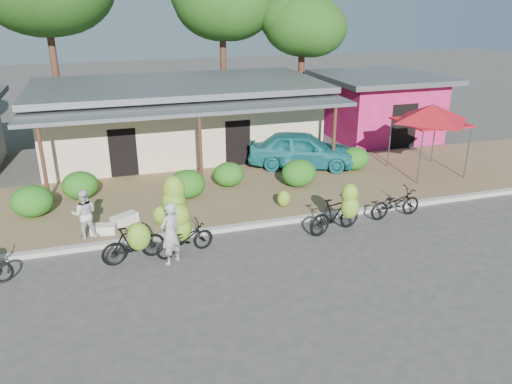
% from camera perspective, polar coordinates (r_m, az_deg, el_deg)
% --- Properties ---
extents(ground, '(100.00, 100.00, 0.00)m').
position_cam_1_polar(ground, '(14.30, -1.23, -7.76)').
color(ground, '#3E3C39').
rests_on(ground, ground).
extents(sidewalk, '(60.00, 6.00, 0.12)m').
position_cam_1_polar(sidewalk, '(18.67, -5.51, -0.42)').
color(sidewalk, brown).
rests_on(sidewalk, ground).
extents(curb, '(60.00, 0.25, 0.15)m').
position_cam_1_polar(curb, '(15.98, -3.24, -4.18)').
color(curb, '#A8A399').
rests_on(curb, ground).
extents(shop_main, '(13.00, 8.50, 3.35)m').
position_cam_1_polar(shop_main, '(23.78, -8.71, 8.40)').
color(shop_main, beige).
rests_on(shop_main, ground).
extents(shop_pink, '(6.00, 6.00, 3.25)m').
position_cam_1_polar(shop_pink, '(27.40, 13.80, 9.64)').
color(shop_pink, '#DD2278').
rests_on(shop_pink, ground).
extents(tree_near_right, '(4.47, 4.29, 7.36)m').
position_cam_1_polar(tree_near_right, '(28.74, 4.90, 18.78)').
color(tree_near_right, '#553022').
rests_on(tree_near_right, ground).
extents(hedge_0, '(1.36, 1.22, 1.06)m').
position_cam_1_polar(hedge_0, '(18.13, -24.21, -0.96)').
color(hedge_0, '#1C5D15').
rests_on(hedge_0, sidewalk).
extents(hedge_1, '(1.30, 1.17, 1.01)m').
position_cam_1_polar(hedge_1, '(19.10, -19.47, 0.74)').
color(hedge_1, '#1C5D15').
rests_on(hedge_1, sidewalk).
extents(hedge_2, '(1.33, 1.20, 1.04)m').
position_cam_1_polar(hedge_2, '(18.25, -7.89, 0.90)').
color(hedge_2, '#1C5D15').
rests_on(hedge_2, sidewalk).
extents(hedge_3, '(1.20, 1.08, 0.94)m').
position_cam_1_polar(hedge_3, '(19.27, -3.16, 2.03)').
color(hedge_3, '#1C5D15').
rests_on(hedge_3, sidewalk).
extents(hedge_4, '(1.35, 1.22, 1.05)m').
position_cam_1_polar(hedge_4, '(19.27, 4.91, 2.17)').
color(hedge_4, '#1C5D15').
rests_on(hedge_4, sidewalk).
extents(hedge_5, '(1.24, 1.12, 0.97)m').
position_cam_1_polar(hedge_5, '(21.51, 11.20, 3.77)').
color(hedge_5, '#1C5D15').
rests_on(hedge_5, sidewalk).
extents(red_canopy, '(3.50, 3.50, 2.86)m').
position_cam_1_polar(red_canopy, '(21.47, 19.46, 8.48)').
color(red_canopy, '#59595E').
rests_on(red_canopy, sidewalk).
extents(bike_left, '(1.88, 1.34, 1.43)m').
position_cam_1_polar(bike_left, '(14.26, -13.72, -5.58)').
color(bike_left, black).
rests_on(bike_left, ground).
extents(bike_center, '(1.89, 1.39, 2.23)m').
position_cam_1_polar(bike_center, '(14.59, -8.74, -3.39)').
color(bike_center, black).
rests_on(bike_center, ground).
extents(bike_right, '(2.03, 1.38, 1.83)m').
position_cam_1_polar(bike_right, '(15.71, 9.36, -2.29)').
color(bike_right, black).
rests_on(bike_right, ground).
extents(bike_far_right, '(1.96, 0.83, 1.00)m').
position_cam_1_polar(bike_far_right, '(17.39, 15.65, -1.26)').
color(bike_far_right, black).
rests_on(bike_far_right, ground).
extents(loose_banana_a, '(0.49, 0.41, 0.61)m').
position_cam_1_polar(loose_banana_a, '(16.43, -10.20, -2.42)').
color(loose_banana_a, '#7DA629').
rests_on(loose_banana_a, sidewalk).
extents(loose_banana_b, '(0.48, 0.41, 0.60)m').
position_cam_1_polar(loose_banana_b, '(16.37, -10.86, -2.57)').
color(loose_banana_b, '#7DA629').
rests_on(loose_banana_b, sidewalk).
extents(loose_banana_c, '(0.47, 0.40, 0.59)m').
position_cam_1_polar(loose_banana_c, '(17.40, 3.19, -0.75)').
color(loose_banana_c, '#7DA629').
rests_on(loose_banana_c, sidewalk).
extents(sack_near, '(0.93, 0.78, 0.30)m').
position_cam_1_polar(sack_near, '(16.67, -14.77, -3.03)').
color(sack_near, silver).
rests_on(sack_near, sidewalk).
extents(sack_far, '(0.81, 0.52, 0.28)m').
position_cam_1_polar(sack_far, '(16.19, -17.03, -4.07)').
color(sack_far, silver).
rests_on(sack_far, sidewalk).
extents(vendor, '(0.79, 0.74, 1.82)m').
position_cam_1_polar(vendor, '(13.95, -9.76, -4.67)').
color(vendor, '#999999').
rests_on(vendor, ground).
extents(bystander, '(0.79, 0.64, 1.55)m').
position_cam_1_polar(bystander, '(15.84, -19.03, -2.37)').
color(bystander, silver).
rests_on(bystander, sidewalk).
extents(teal_van, '(4.88, 3.44, 1.54)m').
position_cam_1_polar(teal_van, '(21.49, 5.24, 4.88)').
color(teal_van, '#196D73').
rests_on(teal_van, sidewalk).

